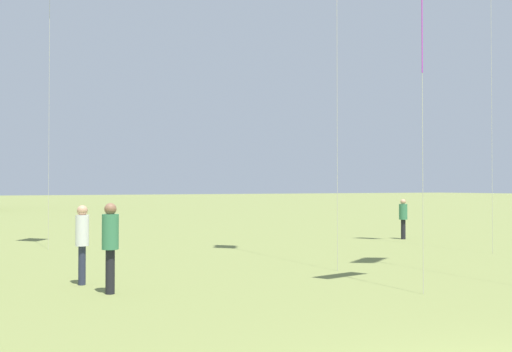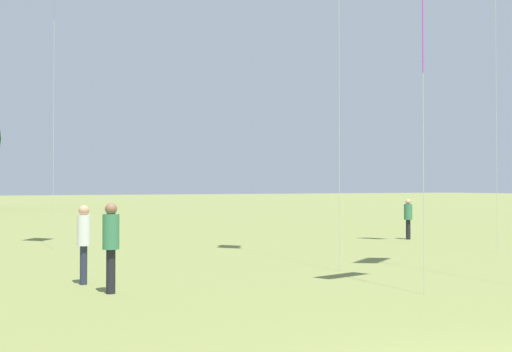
# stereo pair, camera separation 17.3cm
# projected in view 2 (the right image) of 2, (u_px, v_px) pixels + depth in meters

# --- Properties ---
(person_standing_0) EXTENTS (0.39, 0.39, 1.67)m
(person_standing_0) POSITION_uv_depth(u_px,v_px,m) (408.00, 215.00, 24.76)
(person_standing_0) COLOR black
(person_standing_0) RESTS_ON ground
(person_standing_1) EXTENTS (0.41, 0.41, 1.78)m
(person_standing_1) POSITION_uv_depth(u_px,v_px,m) (84.00, 236.00, 13.39)
(person_standing_1) COLOR #282D42
(person_standing_1) RESTS_ON ground
(person_standing_7) EXTENTS (0.34, 0.34, 1.86)m
(person_standing_7) POSITION_uv_depth(u_px,v_px,m) (111.00, 239.00, 12.26)
(person_standing_7) COLOR black
(person_standing_7) RESTS_ON ground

